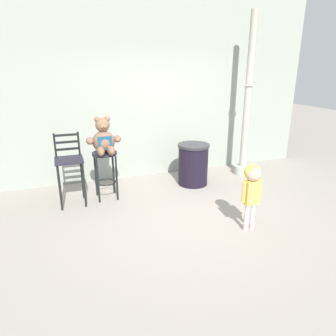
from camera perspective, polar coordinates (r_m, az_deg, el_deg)
The scene contains 8 objects.
ground_plane at distance 4.66m, azimuth 4.26°, elevation -9.01°, with size 24.00×24.00×0.00m, color gray.
building_wall at distance 6.17m, azimuth -3.84°, elevation 15.43°, with size 7.00×0.30×3.64m, color #979E92.
bar_stool_with_teddy at distance 5.16m, azimuth -11.75°, elevation 0.46°, with size 0.41×0.41×0.81m.
teddy_bear at distance 5.02m, azimuth -12.04°, elevation 5.24°, with size 0.56×0.50×0.60m.
child_walking at distance 4.16m, azimuth 15.61°, elevation -2.79°, with size 0.30×0.24×0.95m.
trash_bin at distance 5.75m, azimuth 4.76°, elevation 0.72°, with size 0.59×0.59×0.79m.
lamppost at distance 6.29m, azimuth 14.62°, elevation 9.87°, with size 0.33×0.33×3.14m.
bar_chair_empty at distance 5.06m, azimuth -18.13°, elevation 0.80°, with size 0.43×0.43×1.16m.
Camera 1 is at (-1.73, -3.75, 2.15)m, focal length 32.30 mm.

